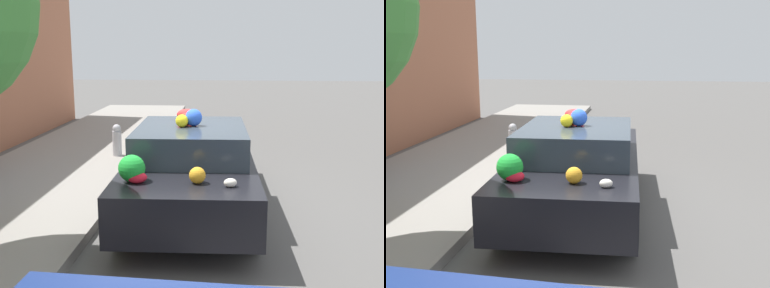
# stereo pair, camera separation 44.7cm
# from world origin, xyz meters

# --- Properties ---
(ground_plane) EXTENTS (60.00, 60.00, 0.00)m
(ground_plane) POSITION_xyz_m (0.00, 0.00, 0.00)
(ground_plane) COLOR #565451
(sidewalk_curb) EXTENTS (24.00, 3.20, 0.14)m
(sidewalk_curb) POSITION_xyz_m (0.00, 2.70, 0.07)
(sidewalk_curb) COLOR gray
(sidewalk_curb) RESTS_ON ground
(fire_hydrant) EXTENTS (0.20, 0.20, 0.70)m
(fire_hydrant) POSITION_xyz_m (2.89, 1.75, 0.49)
(fire_hydrant) COLOR #B2B2B7
(fire_hydrant) RESTS_ON sidewalk_curb
(art_car) EXTENTS (4.46, 1.92, 1.60)m
(art_car) POSITION_xyz_m (-0.03, -0.13, 0.72)
(art_car) COLOR black
(art_car) RESTS_ON ground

